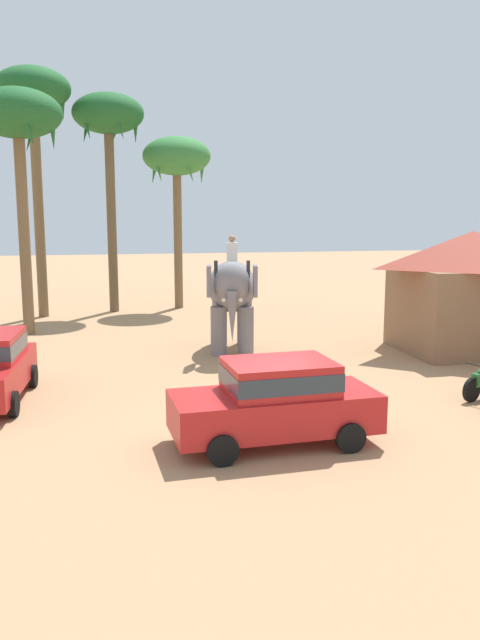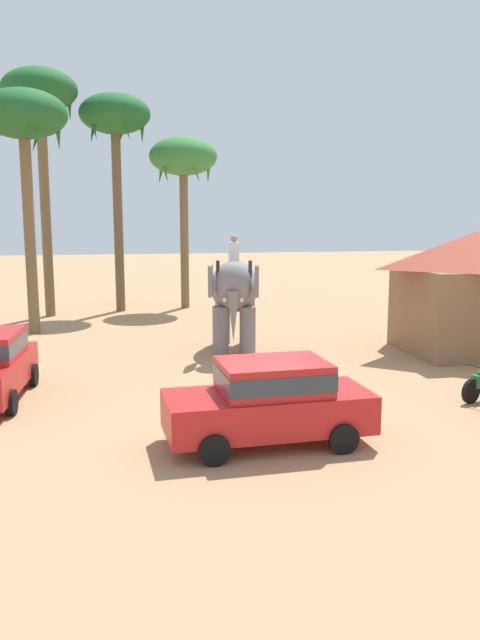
{
  "view_description": "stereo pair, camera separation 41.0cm",
  "coord_description": "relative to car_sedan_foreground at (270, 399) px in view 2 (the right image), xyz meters",
  "views": [
    {
      "loc": [
        -3.19,
        -12.57,
        4.6
      ],
      "look_at": [
        0.54,
        4.87,
        1.6
      ],
      "focal_mm": 36.02,
      "sensor_mm": 36.0,
      "label": 1
    },
    {
      "loc": [
        -2.79,
        -12.65,
        4.6
      ],
      "look_at": [
        0.54,
        4.87,
        1.6
      ],
      "focal_mm": 36.02,
      "sensor_mm": 36.0,
      "label": 2
    }
  ],
  "objects": [
    {
      "name": "palm_tree_far_back",
      "position": [
        -6.13,
        13.33,
        6.92
      ],
      "size": [
        3.2,
        3.2,
        9.05
      ],
      "color": "brown",
      "rests_on": "ground"
    },
    {
      "name": "roadside_hut",
      "position": [
        8.61,
        7.16,
        1.2
      ],
      "size": [
        5.01,
        4.21,
        4.0
      ],
      "color": "#8C6647",
      "rests_on": "ground"
    },
    {
      "name": "palm_tree_behind_elephant",
      "position": [
        0.27,
        19.01,
        6.05
      ],
      "size": [
        3.2,
        3.2,
        8.11
      ],
      "color": "brown",
      "rests_on": "ground"
    },
    {
      "name": "ground_plane",
      "position": [
        -0.09,
        0.65,
        -0.93
      ],
      "size": [
        120.0,
        120.0,
        0.0
      ],
      "primitive_type": "plane",
      "color": "tan"
    },
    {
      "name": "elephant_with_mahout",
      "position": [
        0.88,
        8.81,
        1.06
      ],
      "size": [
        2.23,
        4.0,
        3.88
      ],
      "color": "slate",
      "rests_on": "ground"
    },
    {
      "name": "car_sedan_foreground",
      "position": [
        0.0,
        0.0,
        0.0
      ],
      "size": [
        4.19,
        2.05,
        1.7
      ],
      "color": "red",
      "rests_on": "ground"
    },
    {
      "name": "palm_tree_left_of_road",
      "position": [
        -5.95,
        17.59,
        8.39
      ],
      "size": [
        3.2,
        3.2,
        10.67
      ],
      "color": "brown",
      "rests_on": "ground"
    },
    {
      "name": "palm_tree_near_hut",
      "position": [
        -2.83,
        18.51,
        7.68
      ],
      "size": [
        3.2,
        3.2,
        9.88
      ],
      "color": "brown",
      "rests_on": "ground"
    }
  ]
}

